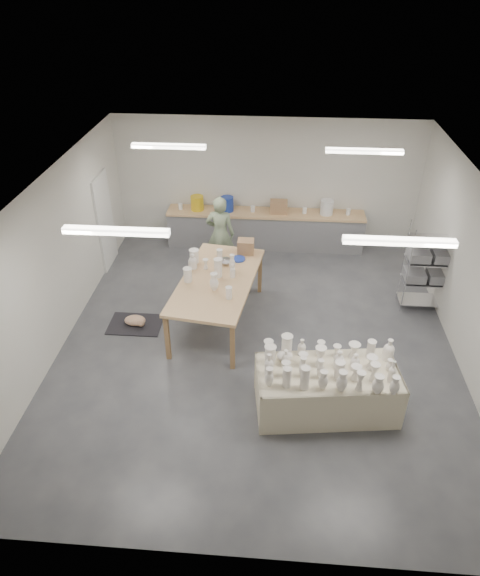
# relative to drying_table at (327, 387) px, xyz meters

# --- Properties ---
(room) EXTENTS (8.00, 8.02, 3.00)m
(room) POSITION_rel_drying_table_xyz_m (-1.24, 1.62, 1.62)
(room) COLOR #424449
(room) RESTS_ON ground
(back_counter) EXTENTS (4.60, 0.60, 1.24)m
(back_counter) POSITION_rel_drying_table_xyz_m (-1.14, 5.21, 0.05)
(back_counter) COLOR tan
(back_counter) RESTS_ON ground
(wire_shelf) EXTENTS (0.88, 0.48, 1.80)m
(wire_shelf) POSITION_rel_drying_table_xyz_m (2.07, 2.93, 0.48)
(wire_shelf) COLOR silver
(wire_shelf) RESTS_ON ground
(drying_table) EXTENTS (2.24, 1.27, 1.12)m
(drying_table) POSITION_rel_drying_table_xyz_m (0.00, 0.00, 0.00)
(drying_table) COLOR olive
(drying_table) RESTS_ON ground
(work_table) EXTENTS (1.64, 2.73, 1.32)m
(work_table) POSITION_rel_drying_table_xyz_m (-1.90, 2.22, 0.51)
(work_table) COLOR tan
(work_table) RESTS_ON ground
(rug) EXTENTS (1.00, 0.70, 0.02)m
(rug) POSITION_rel_drying_table_xyz_m (-3.47, 1.87, -0.43)
(rug) COLOR black
(rug) RESTS_ON ground
(cat) EXTENTS (0.45, 0.35, 0.17)m
(cat) POSITION_rel_drying_table_xyz_m (-3.45, 1.86, -0.33)
(cat) COLOR white
(cat) RESTS_ON rug
(potter) EXTENTS (0.66, 0.46, 1.72)m
(potter) POSITION_rel_drying_table_xyz_m (-2.07, 4.10, 0.42)
(potter) COLOR gray
(potter) RESTS_ON ground
(red_stool) EXTENTS (0.45, 0.45, 0.36)m
(red_stool) POSITION_rel_drying_table_xyz_m (-2.07, 4.37, -0.11)
(red_stool) COLOR #A52417
(red_stool) RESTS_ON ground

